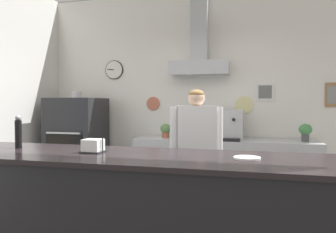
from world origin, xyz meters
The scene contains 11 objects.
back_wall_assembly centered at (0.00, 2.36, 1.65)m, with size 4.82×2.69×3.10m.
back_prep_counter centered at (0.44, 2.13, 0.45)m, with size 2.45×0.62×0.92m.
pizza_oven centered at (-1.76, 2.01, 0.75)m, with size 0.75×0.72×1.59m.
shop_worker centered at (0.24, 1.00, 0.83)m, with size 0.54×0.31×1.55m.
espresso_machine centered at (0.40, 2.10, 1.11)m, with size 0.57×0.47×0.40m.
potted_rosemary centered at (1.47, 2.10, 1.05)m, with size 0.16×0.16×0.23m.
potted_thyme centered at (-0.40, 2.12, 1.03)m, with size 0.16×0.16×0.20m.
potted_oregano centered at (-0.11, 2.11, 1.09)m, with size 0.26×0.26×0.31m.
napkin_holder centered at (-0.24, -0.35, 1.11)m, with size 0.15×0.14×0.10m.
pepper_grinder centered at (-0.87, -0.31, 1.19)m, with size 0.05×0.05×0.25m.
condiment_plate centered at (0.78, -0.36, 1.07)m, with size 0.16×0.16×0.01m.
Camera 1 is at (0.82, -2.34, 1.40)m, focal length 34.57 mm.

